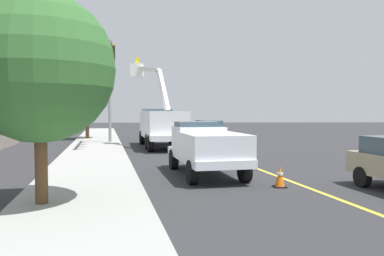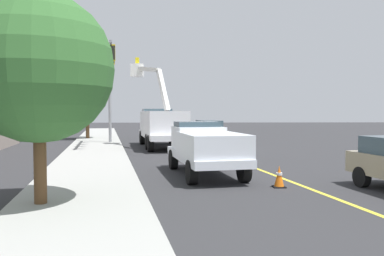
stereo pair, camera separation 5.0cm
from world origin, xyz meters
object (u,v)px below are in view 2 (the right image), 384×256
utility_bucket_truck (161,124)px  traffic_signal_mast (110,71)px  service_pickup_truck (205,147)px  traffic_cone_leading (279,177)px  passing_minivan (209,128)px  traffic_cone_mid_front (211,149)px  traffic_cone_mid_rear (180,137)px

utility_bucket_truck → traffic_signal_mast: 5.23m
service_pickup_truck → traffic_cone_leading: service_pickup_truck is taller
passing_minivan → traffic_cone_leading: bearing=-179.0°
traffic_cone_leading → traffic_cone_mid_front: size_ratio=0.95×
passing_minivan → traffic_signal_mast: bearing=133.3°
traffic_cone_mid_front → traffic_signal_mast: 10.00m
utility_bucket_truck → passing_minivan: bearing=-27.3°
traffic_cone_leading → traffic_cone_mid_front: 9.62m
service_pickup_truck → traffic_cone_mid_rear: service_pickup_truck is taller
traffic_signal_mast → service_pickup_truck: bearing=-155.4°
traffic_cone_mid_rear → passing_minivan: bearing=-40.1°
service_pickup_truck → traffic_signal_mast: bearing=24.6°
traffic_cone_mid_front → traffic_cone_mid_rear: traffic_cone_mid_rear is taller
traffic_cone_leading → traffic_cone_mid_rear: traffic_cone_mid_rear is taller
utility_bucket_truck → service_pickup_truck: bearing=-169.7°
traffic_cone_leading → traffic_cone_mid_front: bearing=8.5°
service_pickup_truck → traffic_cone_mid_front: service_pickup_truck is taller
utility_bucket_truck → traffic_cone_mid_rear: size_ratio=9.90×
traffic_cone_leading → service_pickup_truck: bearing=41.2°
traffic_cone_mid_front → traffic_cone_mid_rear: 9.80m
utility_bucket_truck → traffic_cone_mid_rear: 4.97m
utility_bucket_truck → service_pickup_truck: 12.18m
utility_bucket_truck → traffic_signal_mast: traffic_signal_mast is taller
utility_bucket_truck → traffic_signal_mast: size_ratio=1.10×
passing_minivan → traffic_cone_mid_rear: (-3.13, 2.64, -0.55)m
utility_bucket_truck → traffic_cone_leading: 15.25m
passing_minivan → traffic_signal_mast: (-7.17, 7.60, 4.38)m
traffic_cone_mid_rear → traffic_signal_mast: (-4.03, 4.96, 4.93)m
utility_bucket_truck → traffic_cone_mid_front: 5.98m
service_pickup_truck → traffic_cone_mid_rear: size_ratio=6.84×
traffic_cone_mid_rear → service_pickup_truck: bearing=-177.2°
passing_minivan → traffic_cone_mid_front: (-12.80, 1.01, -0.60)m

